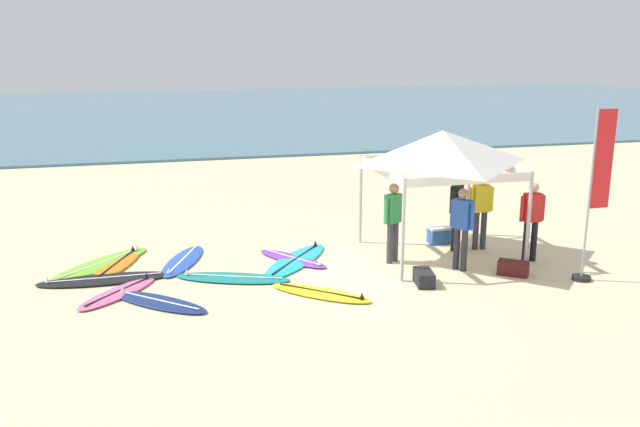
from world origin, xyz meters
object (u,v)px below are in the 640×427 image
object	(u,v)px
surfboard_navy	(159,302)
person_blue	(462,223)
gear_bag_by_pole	(513,268)
surfboard_lime	(101,264)
person_red	(532,216)
surfboard_orange	(117,264)
surfboard_cyan	(296,260)
surfboard_pink	(118,293)
person_yellow	(481,207)
canopy_tent	(442,147)
surfboard_yellow	(321,293)
gear_bag_near_tent	(424,278)
surfboard_purple	(293,259)
surfboard_teal	(233,278)
surfboard_black	(104,279)
person_black	(456,207)
banner_flag	(594,202)
person_green	(393,217)
cooler_box	(439,235)
surfboard_blue	(183,261)

from	to	relation	value
surfboard_navy	person_blue	xyz separation A→B (m)	(6.06, 0.39, 0.95)
surfboard_navy	gear_bag_by_pole	bearing A→B (deg)	-1.45
surfboard_lime	person_red	xyz separation A→B (m)	(8.85, -1.92, 0.95)
surfboard_orange	surfboard_cyan	distance (m)	3.74
surfboard_pink	person_yellow	distance (m)	7.92
canopy_tent	person_yellow	world-z (taller)	canopy_tent
canopy_tent	person_blue	world-z (taller)	canopy_tent
surfboard_yellow	surfboard_pink	distance (m)	3.77
gear_bag_near_tent	canopy_tent	bearing A→B (deg)	58.54
surfboard_purple	surfboard_yellow	world-z (taller)	same
surfboard_teal	surfboard_black	world-z (taller)	same
surfboard_orange	gear_bag_by_pole	bearing A→B (deg)	-18.10
person_black	gear_bag_near_tent	world-z (taller)	person_black
person_black	banner_flag	world-z (taller)	banner_flag
canopy_tent	surfboard_navy	distance (m)	6.60
person_green	surfboard_lime	bearing A→B (deg)	167.98
surfboard_pink	person_red	bearing A→B (deg)	-0.72
banner_flag	cooler_box	distance (m)	3.78
surfboard_navy	person_black	bearing A→B (deg)	14.20
gear_bag_by_pole	surfboard_lime	bearing A→B (deg)	161.91
surfboard_blue	gear_bag_by_pole	distance (m)	6.85
surfboard_purple	person_yellow	bearing A→B (deg)	-3.39
surfboard_yellow	person_black	xyz separation A→B (m)	(3.60, 1.95, 0.95)
surfboard_lime	gear_bag_near_tent	size ratio (longest dim) A/B	3.93
surfboard_lime	person_black	world-z (taller)	person_black
surfboard_orange	banner_flag	world-z (taller)	banner_flag
surfboard_blue	gear_bag_near_tent	distance (m)	5.11
surfboard_cyan	cooler_box	world-z (taller)	cooler_box
gear_bag_near_tent	surfboard_teal	bearing A→B (deg)	161.38
gear_bag_by_pole	surfboard_yellow	bearing A→B (deg)	-178.30
surfboard_purple	person_black	size ratio (longest dim) A/B	1.07
person_black	surfboard_teal	bearing A→B (deg)	-172.00
person_blue	surfboard_pink	bearing A→B (deg)	177.81
surfboard_lime	person_blue	bearing A→B (deg)	-16.14
surfboard_orange	gear_bag_near_tent	size ratio (longest dim) A/B	3.60
surfboard_orange	person_black	size ratio (longest dim) A/B	1.26
surfboard_black	surfboard_blue	distance (m)	1.75
surfboard_black	surfboard_cyan	distance (m)	3.91
surfboard_black	person_red	bearing A→B (deg)	-6.14
gear_bag_near_tent	cooler_box	distance (m)	2.87
surfboard_blue	surfboard_cyan	size ratio (longest dim) A/B	0.91
surfboard_purple	gear_bag_near_tent	size ratio (longest dim) A/B	3.04
surfboard_navy	surfboard_lime	bearing A→B (deg)	114.38
person_green	banner_flag	size ratio (longest dim) A/B	0.50
surfboard_orange	gear_bag_near_tent	xyz separation A→B (m)	(5.79, -2.61, 0.10)
surfboard_navy	person_red	distance (m)	7.81
canopy_tent	person_blue	size ratio (longest dim) A/B	1.65
banner_flag	gear_bag_by_pole	world-z (taller)	banner_flag
person_yellow	surfboard_lime	bearing A→B (deg)	173.78
person_yellow	gear_bag_by_pole	size ratio (longest dim) A/B	2.85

